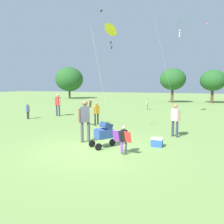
{
  "coord_description": "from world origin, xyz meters",
  "views": [
    {
      "loc": [
        3.69,
        -7.37,
        2.47
      ],
      "look_at": [
        0.34,
        1.27,
        1.3
      ],
      "focal_mm": 34.76,
      "sensor_mm": 36.0,
      "label": 1
    }
  ],
  "objects_px": {
    "kite_adult_black": "(111,30)",
    "person_kid_running": "(28,110)",
    "child_with_butterfly_kite": "(124,137)",
    "kite_orange_delta": "(179,27)",
    "person_adult_flyer": "(85,117)",
    "person_couple_left": "(58,103)",
    "person_sitting_far": "(96,112)",
    "cooler_box": "(157,142)",
    "person_red_shirt": "(147,103)",
    "stroller": "(104,132)",
    "person_back_turned": "(175,118)"
  },
  "relations": [
    {
      "from": "kite_orange_delta",
      "to": "person_sitting_far",
      "type": "xyz_separation_m",
      "value": [
        -4.32,
        -5.51,
        -5.99
      ]
    },
    {
      "from": "kite_adult_black",
      "to": "person_kid_running",
      "type": "bearing_deg",
      "value": 161.07
    },
    {
      "from": "stroller",
      "to": "kite_adult_black",
      "type": "xyz_separation_m",
      "value": [
        -0.52,
        2.03,
        4.36
      ]
    },
    {
      "from": "kite_orange_delta",
      "to": "person_back_turned",
      "type": "xyz_separation_m",
      "value": [
        0.57,
        -7.14,
        -5.87
      ]
    },
    {
      "from": "kite_adult_black",
      "to": "stroller",
      "type": "bearing_deg",
      "value": -75.73
    },
    {
      "from": "person_red_shirt",
      "to": "stroller",
      "type": "bearing_deg",
      "value": -85.21
    },
    {
      "from": "person_red_shirt",
      "to": "person_couple_left",
      "type": "relative_size",
      "value": 0.62
    },
    {
      "from": "kite_orange_delta",
      "to": "person_back_turned",
      "type": "distance_m",
      "value": 9.26
    },
    {
      "from": "person_adult_flyer",
      "to": "person_sitting_far",
      "type": "xyz_separation_m",
      "value": [
        -1.37,
        4.03,
        -0.28
      ]
    },
    {
      "from": "stroller",
      "to": "person_red_shirt",
      "type": "height_order",
      "value": "person_red_shirt"
    },
    {
      "from": "person_kid_running",
      "to": "stroller",
      "type": "bearing_deg",
      "value": -29.91
    },
    {
      "from": "person_adult_flyer",
      "to": "kite_adult_black",
      "type": "xyz_separation_m",
      "value": [
        0.54,
        1.62,
        3.88
      ]
    },
    {
      "from": "person_adult_flyer",
      "to": "cooler_box",
      "type": "height_order",
      "value": "person_adult_flyer"
    },
    {
      "from": "person_couple_left",
      "to": "person_back_turned",
      "type": "distance_m",
      "value": 10.06
    },
    {
      "from": "kite_adult_black",
      "to": "person_kid_running",
      "type": "xyz_separation_m",
      "value": [
        -7.45,
        2.56,
        -4.32
      ]
    },
    {
      "from": "person_couple_left",
      "to": "person_back_turned",
      "type": "height_order",
      "value": "person_couple_left"
    },
    {
      "from": "stroller",
      "to": "kite_adult_black",
      "type": "distance_m",
      "value": 4.84
    },
    {
      "from": "kite_adult_black",
      "to": "person_back_turned",
      "type": "height_order",
      "value": "kite_adult_black"
    },
    {
      "from": "person_couple_left",
      "to": "person_red_shirt",
      "type": "bearing_deg",
      "value": 50.43
    },
    {
      "from": "person_sitting_far",
      "to": "person_kid_running",
      "type": "relative_size",
      "value": 1.24
    },
    {
      "from": "kite_adult_black",
      "to": "person_kid_running",
      "type": "height_order",
      "value": "kite_adult_black"
    },
    {
      "from": "person_sitting_far",
      "to": "person_kid_running",
      "type": "bearing_deg",
      "value": 178.55
    },
    {
      "from": "kite_orange_delta",
      "to": "person_red_shirt",
      "type": "height_order",
      "value": "kite_orange_delta"
    },
    {
      "from": "child_with_butterfly_kite",
      "to": "kite_orange_delta",
      "type": "height_order",
      "value": "kite_orange_delta"
    },
    {
      "from": "person_adult_flyer",
      "to": "person_kid_running",
      "type": "height_order",
      "value": "person_adult_flyer"
    },
    {
      "from": "person_adult_flyer",
      "to": "kite_adult_black",
      "type": "distance_m",
      "value": 4.24
    },
    {
      "from": "person_kid_running",
      "to": "cooler_box",
      "type": "xyz_separation_m",
      "value": [
        9.91,
        -3.73,
        -0.48
      ]
    },
    {
      "from": "person_kid_running",
      "to": "person_back_turned",
      "type": "xyz_separation_m",
      "value": [
        10.43,
        -1.77,
        0.27
      ]
    },
    {
      "from": "person_sitting_far",
      "to": "cooler_box",
      "type": "bearing_deg",
      "value": -39.38
    },
    {
      "from": "person_adult_flyer",
      "to": "person_sitting_far",
      "type": "distance_m",
      "value": 4.27
    },
    {
      "from": "child_with_butterfly_kite",
      "to": "person_couple_left",
      "type": "distance_m",
      "value": 10.65
    },
    {
      "from": "person_adult_flyer",
      "to": "person_couple_left",
      "type": "height_order",
      "value": "person_adult_flyer"
    },
    {
      "from": "stroller",
      "to": "kite_orange_delta",
      "type": "relative_size",
      "value": 0.14
    },
    {
      "from": "person_sitting_far",
      "to": "cooler_box",
      "type": "xyz_separation_m",
      "value": [
        4.37,
        -3.59,
        -0.63
      ]
    },
    {
      "from": "person_couple_left",
      "to": "cooler_box",
      "type": "xyz_separation_m",
      "value": [
        8.78,
        -5.8,
        -0.86
      ]
    },
    {
      "from": "child_with_butterfly_kite",
      "to": "kite_adult_black",
      "type": "distance_m",
      "value": 5.29
    },
    {
      "from": "person_red_shirt",
      "to": "person_kid_running",
      "type": "bearing_deg",
      "value": -127.29
    },
    {
      "from": "person_couple_left",
      "to": "person_kid_running",
      "type": "xyz_separation_m",
      "value": [
        -1.13,
        -2.07,
        -0.38
      ]
    },
    {
      "from": "stroller",
      "to": "kite_orange_delta",
      "type": "distance_m",
      "value": 11.87
    },
    {
      "from": "kite_orange_delta",
      "to": "person_back_turned",
      "type": "height_order",
      "value": "kite_orange_delta"
    },
    {
      "from": "child_with_butterfly_kite",
      "to": "person_couple_left",
      "type": "xyz_separation_m",
      "value": [
        -7.83,
        7.21,
        0.42
      ]
    },
    {
      "from": "kite_adult_black",
      "to": "person_red_shirt",
      "type": "relative_size",
      "value": 4.9
    },
    {
      "from": "person_back_turned",
      "to": "cooler_box",
      "type": "bearing_deg",
      "value": -104.67
    },
    {
      "from": "person_adult_flyer",
      "to": "kite_orange_delta",
      "type": "xyz_separation_m",
      "value": [
        2.94,
        9.54,
        5.71
      ]
    },
    {
      "from": "person_couple_left",
      "to": "person_sitting_far",
      "type": "bearing_deg",
      "value": -26.61
    },
    {
      "from": "stroller",
      "to": "person_back_turned",
      "type": "relative_size",
      "value": 0.67
    },
    {
      "from": "stroller",
      "to": "person_kid_running",
      "type": "distance_m",
      "value": 9.19
    },
    {
      "from": "kite_orange_delta",
      "to": "person_kid_running",
      "type": "distance_m",
      "value": 12.8
    },
    {
      "from": "person_back_turned",
      "to": "person_adult_flyer",
      "type": "bearing_deg",
      "value": -145.55
    },
    {
      "from": "stroller",
      "to": "person_sitting_far",
      "type": "bearing_deg",
      "value": 118.63
    }
  ]
}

